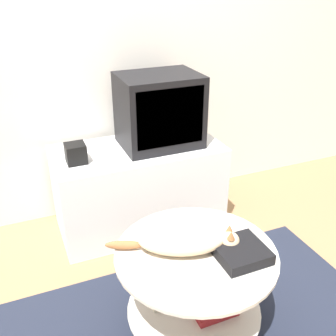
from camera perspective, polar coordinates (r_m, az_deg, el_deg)
name	(u,v)px	position (r m, az deg, el deg)	size (l,w,h in m)	color
ground_plane	(195,329)	(2.16, 3.91, -22.30)	(12.00, 12.00, 0.00)	#93704C
wall_back	(108,27)	(2.72, -8.77, 19.51)	(8.00, 0.05, 2.60)	silver
rug	(195,328)	(2.16, 3.92, -22.13)	(1.94, 1.07, 0.02)	#1E2333
tv_stand	(139,187)	(2.72, -4.23, -2.73)	(1.11, 0.54, 0.58)	white
tv	(159,111)	(2.57, -1.28, 8.34)	(0.51, 0.39, 0.47)	black
speaker	(76,153)	(2.43, -13.24, 2.08)	(0.12, 0.12, 0.12)	black
coffee_table	(195,281)	(1.94, 3.99, -16.08)	(0.74, 0.74, 0.47)	#B2B2B7
dvd_box	(240,252)	(1.81, 10.47, -11.88)	(0.22, 0.22, 0.05)	black
cat	(183,239)	(1.80, 2.22, -10.30)	(0.58, 0.33, 0.12)	beige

